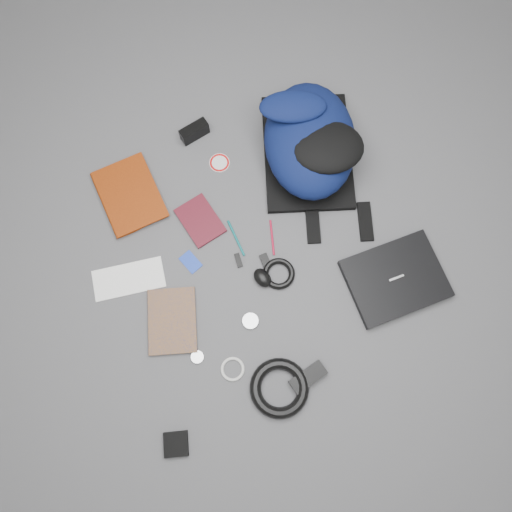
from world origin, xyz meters
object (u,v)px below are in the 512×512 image
object	(u,v)px
textbook_red	(103,206)
mouse	(262,278)
comic_book	(148,323)
laptop	(395,279)
pouch	(176,444)
dvd_case	(200,221)
power_brick	(308,377)
compact_camera	(194,132)
backpack	(310,140)

from	to	relation	value
textbook_red	mouse	bearing A→B (deg)	-49.96
comic_book	textbook_red	bearing A→B (deg)	109.59
mouse	laptop	bearing A→B (deg)	-37.83
laptop	pouch	distance (m)	0.93
dvd_case	power_brick	world-z (taller)	power_brick
mouse	pouch	distance (m)	0.62
compact_camera	mouse	world-z (taller)	compact_camera
laptop	comic_book	world-z (taller)	laptop
backpack	textbook_red	distance (m)	0.79
comic_book	pouch	xyz separation A→B (m)	(-0.04, -0.41, 0.00)
laptop	textbook_red	bearing A→B (deg)	144.72
dvd_case	laptop	bearing A→B (deg)	-51.03
textbook_red	pouch	bearing A→B (deg)	-95.07
comic_book	laptop	bearing A→B (deg)	5.87
textbook_red	dvd_case	world-z (taller)	textbook_red
pouch	laptop	bearing A→B (deg)	14.67
backpack	pouch	distance (m)	1.14
compact_camera	pouch	world-z (taller)	compact_camera
power_brick	pouch	size ratio (longest dim) A/B	1.61
laptop	dvd_case	bearing A→B (deg)	141.69
dvd_case	power_brick	size ratio (longest dim) A/B	1.38
compact_camera	pouch	bearing A→B (deg)	-124.65
power_brick	pouch	xyz separation A→B (m)	(-0.48, -0.04, -0.01)
pouch	backpack	bearing A→B (deg)	44.93
power_brick	pouch	distance (m)	0.48
comic_book	dvd_case	bearing A→B (deg)	61.44
power_brick	backpack	bearing A→B (deg)	54.15
backpack	compact_camera	bearing A→B (deg)	167.15
backpack	textbook_red	size ratio (longest dim) A/B	1.84
mouse	power_brick	size ratio (longest dim) A/B	0.59
laptop	pouch	bearing A→B (deg)	-164.64
textbook_red	pouch	distance (m)	0.87
backpack	compact_camera	xyz separation A→B (m)	(-0.37, 0.23, -0.08)
comic_book	dvd_case	xyz separation A→B (m)	(0.29, 0.29, -0.00)
mouse	dvd_case	bearing A→B (deg)	98.85
compact_camera	backpack	bearing A→B (deg)	-43.50
backpack	compact_camera	size ratio (longest dim) A/B	4.63
laptop	compact_camera	world-z (taller)	compact_camera
laptop	pouch	size ratio (longest dim) A/B	4.21
dvd_case	mouse	xyz separation A→B (m)	(0.13, -0.28, 0.01)
laptop	compact_camera	distance (m)	0.92
compact_camera	pouch	distance (m)	1.12
textbook_red	dvd_case	bearing A→B (deg)	-33.56
backpack	power_brick	xyz separation A→B (m)	(-0.32, -0.76, -0.09)
backpack	laptop	world-z (taller)	backpack
mouse	pouch	size ratio (longest dim) A/B	0.96
comic_book	power_brick	world-z (taller)	power_brick
textbook_red	laptop	bearing A→B (deg)	-39.71
textbook_red	compact_camera	xyz separation A→B (m)	(0.41, 0.16, 0.02)
mouse	power_brick	world-z (taller)	mouse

